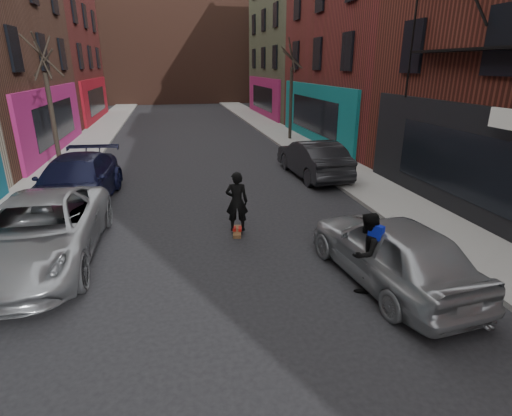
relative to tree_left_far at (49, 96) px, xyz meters
name	(u,v)px	position (x,y,z in m)	size (l,w,h in m)	color
sidewalk_left	(101,131)	(-0.05, 12.00, -3.31)	(2.50, 84.00, 0.13)	gray
sidewalk_right	(268,126)	(12.45, 12.00, -3.31)	(2.50, 84.00, 0.13)	gray
building_far	(174,45)	(6.20, 38.00, 3.62)	(40.00, 10.00, 14.00)	#47281E
tree_left_far	(49,96)	(0.00, 0.00, 0.00)	(2.00, 2.00, 6.50)	black
tree_right_far	(291,83)	(12.40, 6.00, 0.15)	(2.00, 2.00, 6.80)	black
parked_left_far	(39,232)	(1.60, -9.00, -2.57)	(2.67, 5.80, 1.61)	gray
parked_left_end	(76,182)	(1.60, -4.64, -2.56)	(2.31, 5.68, 1.65)	black
parked_right_far	(391,250)	(9.40, -11.67, -2.59)	(1.86, 4.61, 1.57)	#979A9F
parked_right_end	(313,158)	(10.80, -2.74, -2.59)	(1.68, 4.82, 1.59)	black
skateboard	(237,232)	(6.56, -8.26, -3.33)	(0.22, 0.80, 0.10)	brown
skateboarder	(237,202)	(6.56, -8.26, -2.41)	(0.63, 0.41, 1.73)	black
pedestrian	(366,252)	(8.71, -11.85, -2.50)	(1.07, 1.00, 1.75)	black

